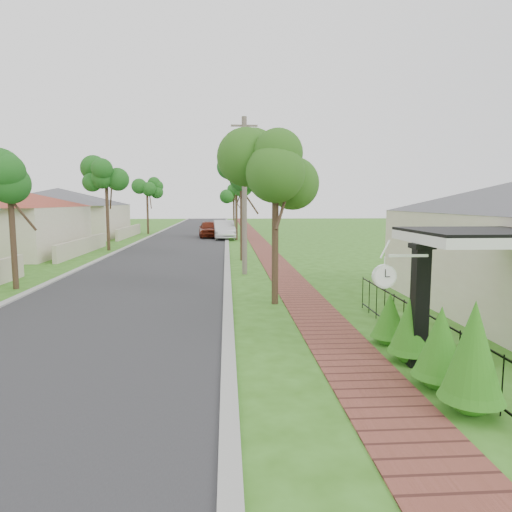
{
  "coord_description": "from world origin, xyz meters",
  "views": [
    {
      "loc": [
        0.63,
        -9.88,
        3.35
      ],
      "look_at": [
        1.63,
        5.53,
        1.5
      ],
      "focal_mm": 32.0,
      "sensor_mm": 36.0,
      "label": 1
    }
  ],
  "objects_px": {
    "porch_post": "(419,311)",
    "parked_car_white": "(224,230)",
    "station_clock": "(386,275)",
    "utility_pole": "(244,196)",
    "near_tree": "(275,170)",
    "parked_car_red": "(209,229)"
  },
  "relations": [
    {
      "from": "near_tree",
      "to": "utility_pole",
      "type": "xyz_separation_m",
      "value": [
        -0.75,
        6.22,
        -0.73
      ]
    },
    {
      "from": "parked_car_red",
      "to": "parked_car_white",
      "type": "relative_size",
      "value": 0.91
    },
    {
      "from": "porch_post",
      "to": "station_clock",
      "type": "height_order",
      "value": "porch_post"
    },
    {
      "from": "parked_car_white",
      "to": "station_clock",
      "type": "height_order",
      "value": "station_clock"
    },
    {
      "from": "parked_car_white",
      "to": "near_tree",
      "type": "bearing_deg",
      "value": -90.08
    },
    {
      "from": "parked_car_red",
      "to": "parked_car_white",
      "type": "height_order",
      "value": "parked_car_white"
    },
    {
      "from": "parked_car_red",
      "to": "parked_car_white",
      "type": "bearing_deg",
      "value": -58.42
    },
    {
      "from": "porch_post",
      "to": "near_tree",
      "type": "relative_size",
      "value": 0.46
    },
    {
      "from": "porch_post",
      "to": "parked_car_red",
      "type": "xyz_separation_m",
      "value": [
        -5.55,
        33.97,
        -0.34
      ]
    },
    {
      "from": "parked_car_white",
      "to": "porch_post",
      "type": "bearing_deg",
      "value": -86.63
    },
    {
      "from": "porch_post",
      "to": "parked_car_white",
      "type": "xyz_separation_m",
      "value": [
        -4.15,
        32.08,
        -0.3
      ]
    },
    {
      "from": "parked_car_red",
      "to": "station_clock",
      "type": "height_order",
      "value": "station_clock"
    },
    {
      "from": "parked_car_red",
      "to": "parked_car_white",
      "type": "distance_m",
      "value": 2.35
    },
    {
      "from": "porch_post",
      "to": "utility_pole",
      "type": "xyz_separation_m",
      "value": [
        -3.1,
        12.0,
        2.49
      ]
    },
    {
      "from": "porch_post",
      "to": "near_tree",
      "type": "distance_m",
      "value": 7.03
    },
    {
      "from": "parked_car_red",
      "to": "station_clock",
      "type": "xyz_separation_m",
      "value": [
        4.68,
        -34.37,
        1.17
      ]
    },
    {
      "from": "near_tree",
      "to": "parked_car_white",
      "type": "bearing_deg",
      "value": 93.92
    },
    {
      "from": "parked_car_red",
      "to": "utility_pole",
      "type": "relative_size",
      "value": 0.64
    },
    {
      "from": "utility_pole",
      "to": "parked_car_red",
      "type": "bearing_deg",
      "value": 96.37
    },
    {
      "from": "station_clock",
      "to": "parked_car_red",
      "type": "bearing_deg",
      "value": 97.76
    },
    {
      "from": "station_clock",
      "to": "utility_pole",
      "type": "bearing_deg",
      "value": 100.2
    },
    {
      "from": "porch_post",
      "to": "near_tree",
      "type": "height_order",
      "value": "near_tree"
    }
  ]
}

